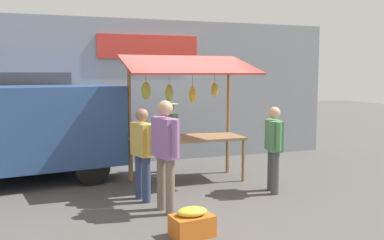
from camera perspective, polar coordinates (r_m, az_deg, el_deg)
ground_plane at (r=8.50m, az=-0.67°, el=-8.20°), size 40.00×40.00×0.00m
street_backdrop at (r=10.33m, az=-4.89°, el=3.89°), size 9.00×0.30×3.40m
market_stall at (r=8.26m, az=-0.92°, el=2.30°), size 2.50×1.46×2.50m
vendor_with_sunhat at (r=8.99m, az=-3.06°, el=-1.67°), size 0.39×0.66×1.52m
shopper_in_striped_shirt at (r=7.66m, az=10.98°, el=-3.19°), size 0.33×0.65×1.54m
shopper_with_ponytail at (r=6.43m, az=-3.61°, el=-3.71°), size 0.33×0.71×1.72m
shopper_in_grey_tee at (r=7.08m, az=-6.70°, el=-3.83°), size 0.33×0.65×1.55m
produce_crate_near at (r=5.69m, az=-0.00°, el=-13.72°), size 0.58×0.45×0.39m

